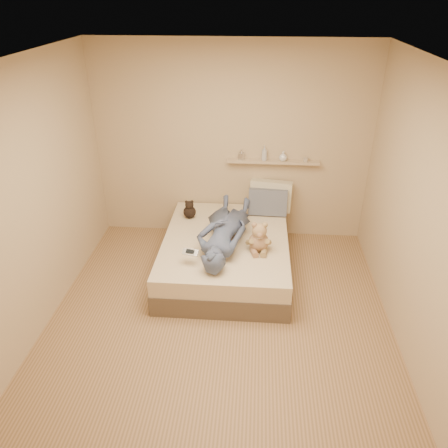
# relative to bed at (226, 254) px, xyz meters

# --- Properties ---
(room) EXTENTS (3.80, 3.80, 3.80)m
(room) POSITION_rel_bed_xyz_m (0.00, -0.93, 1.08)
(room) COLOR #9E7751
(room) RESTS_ON ground
(bed) EXTENTS (1.50, 1.90, 0.45)m
(bed) POSITION_rel_bed_xyz_m (0.00, 0.00, 0.00)
(bed) COLOR brown
(bed) RESTS_ON floor
(game_console) EXTENTS (0.18, 0.10, 0.06)m
(game_console) POSITION_rel_bed_xyz_m (-0.34, -0.58, 0.38)
(game_console) COLOR silver
(game_console) RESTS_ON bed
(teddy_bear) EXTENTS (0.31, 0.30, 0.38)m
(teddy_bear) POSITION_rel_bed_xyz_m (0.39, -0.25, 0.38)
(teddy_bear) COLOR #9E7456
(teddy_bear) RESTS_ON bed
(dark_plush) EXTENTS (0.16, 0.16, 0.25)m
(dark_plush) POSITION_rel_bed_xyz_m (-0.51, 0.49, 0.33)
(dark_plush) COLOR black
(dark_plush) RESTS_ON bed
(pillow_cream) EXTENTS (0.58, 0.29, 0.42)m
(pillow_cream) POSITION_rel_bed_xyz_m (0.54, 0.83, 0.43)
(pillow_cream) COLOR beige
(pillow_cream) RESTS_ON bed
(pillow_grey) EXTENTS (0.50, 0.22, 0.36)m
(pillow_grey) POSITION_rel_bed_xyz_m (0.50, 0.69, 0.40)
(pillow_grey) COLOR slate
(pillow_grey) RESTS_ON bed
(person) EXTENTS (0.71, 1.52, 0.35)m
(person) POSITION_rel_bed_xyz_m (-0.01, -0.10, 0.40)
(person) COLOR #4C5277
(person) RESTS_ON bed
(wall_shelf) EXTENTS (1.20, 0.12, 0.03)m
(wall_shelf) POSITION_rel_bed_xyz_m (0.55, 0.91, 0.88)
(wall_shelf) COLOR tan
(wall_shelf) RESTS_ON wall_back
(shelf_bottles) EXTENTS (0.91, 0.13, 0.19)m
(shelf_bottles) POSITION_rel_bed_xyz_m (0.52, 0.91, 0.97)
(shelf_bottles) COLOR silver
(shelf_bottles) RESTS_ON wall_shelf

